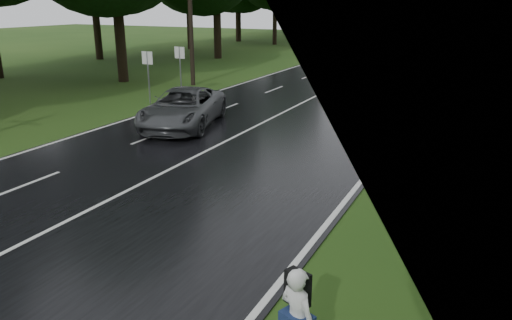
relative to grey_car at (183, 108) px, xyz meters
The scene contains 12 objects.
ground 10.41m from the grey_car, 74.23° to the right, with size 160.00×160.00×0.00m, color #2A4915.
road 10.43m from the grey_car, 74.26° to the left, with size 12.00×140.00×0.04m, color black.
lane_center 10.43m from the grey_car, 74.26° to the left, with size 0.12×140.00×0.01m, color silver.
grey_car is the anchor object (origin of this frame).
far_car 40.94m from the grey_car, 84.77° to the left, with size 1.42×4.07×1.34m, color black.
utility_pole_mid 11.10m from the grey_car, 120.88° to the left, with size 1.80×0.28×10.52m, color black, non-canonical shape.
utility_pole_far 35.04m from the grey_car, 99.33° to the left, with size 1.80×0.28×10.91m, color black, non-canonical shape.
road_sign_a 5.58m from the grey_car, 142.50° to the left, with size 0.65×0.10×2.72m, color white, non-canonical shape.
road_sign_b 7.69m from the grey_car, 124.97° to the left, with size 0.65×0.10×2.73m, color white, non-canonical shape.
tree_left_d 13.77m from the grey_car, 140.97° to the left, with size 10.52×10.52×16.44m, color black, non-canonical shape.
tree_left_e 26.44m from the grey_car, 117.02° to the left, with size 9.82×9.82×15.35m, color black, non-canonical shape.
tree_left_f 41.85m from the grey_car, 108.55° to the left, with size 9.73×9.73×15.21m, color black, non-canonical shape.
Camera 1 is at (8.98, -7.10, 5.20)m, focal length 34.33 mm.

